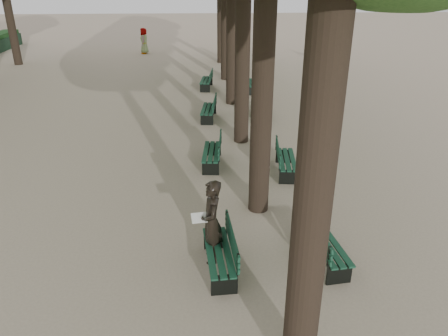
{
  "coord_description": "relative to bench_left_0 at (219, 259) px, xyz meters",
  "views": [
    {
      "loc": [
        0.05,
        -6.97,
        5.75
      ],
      "look_at": [
        0.6,
        3.0,
        1.2
      ],
      "focal_mm": 35.0,
      "sensor_mm": 36.0,
      "label": 1
    }
  ],
  "objects": [
    {
      "name": "bench_left_1",
      "position": [
        -0.0,
        5.42,
        0.0
      ],
      "size": [
        0.72,
        1.84,
        0.92
      ],
      "color": "black",
      "rests_on": "ground"
    },
    {
      "name": "bench_left_3",
      "position": [
        -0.0,
        15.35,
        0.0
      ],
      "size": [
        0.77,
        1.85,
        0.92
      ],
      "color": "black",
      "rests_on": "ground"
    },
    {
      "name": "man_with_map",
      "position": [
        -0.14,
        0.37,
        0.67
      ],
      "size": [
        0.65,
        0.77,
        1.88
      ],
      "color": "black",
      "rests_on": "ground"
    },
    {
      "name": "bench_right_0",
      "position": [
        2.27,
        0.19,
        0.0
      ],
      "size": [
        0.79,
        1.86,
        0.92
      ],
      "color": "black",
      "rests_on": "ground"
    },
    {
      "name": "pedestrian_d",
      "position": [
        -4.43,
        26.25,
        0.65
      ],
      "size": [
        0.41,
        0.92,
        1.85
      ],
      "primitive_type": "imported",
      "rotation": [
        0.0,
        0.0,
        4.67
      ],
      "color": "#262628",
      "rests_on": "ground"
    },
    {
      "name": "bench_left_2",
      "position": [
        -0.0,
        10.16,
        0.0
      ],
      "size": [
        0.76,
        1.85,
        0.92
      ],
      "color": "black",
      "rests_on": "ground"
    },
    {
      "name": "ground",
      "position": [
        -0.37,
        -0.5,
        -0.27
      ],
      "size": [
        120.0,
        120.0,
        0.0
      ],
      "primitive_type": "plane",
      "color": "tan",
      "rests_on": "ground"
    },
    {
      "name": "bench_right_3",
      "position": [
        2.27,
        14.66,
        0.0
      ],
      "size": [
        0.74,
        1.85,
        0.92
      ],
      "color": "black",
      "rests_on": "ground"
    },
    {
      "name": "pedestrian_c",
      "position": [
        8.53,
        21.62,
        0.59
      ],
      "size": [
        1.06,
        0.6,
        1.72
      ],
      "primitive_type": "imported",
      "rotation": [
        0.0,
        0.0,
        3.41
      ],
      "color": "#262628",
      "rests_on": "ground"
    },
    {
      "name": "pedestrian_b",
      "position": [
        1.37,
        23.45,
        0.51
      ],
      "size": [
        0.96,
        0.92,
        1.57
      ],
      "primitive_type": "imported",
      "rotation": [
        0.0,
        0.0,
        3.89
      ],
      "color": "#262628",
      "rests_on": "ground"
    },
    {
      "name": "bench_right_2",
      "position": [
        2.27,
        10.41,
        0.0
      ],
      "size": [
        0.67,
        1.83,
        0.92
      ],
      "color": "black",
      "rests_on": "ground"
    },
    {
      "name": "bench_right_1",
      "position": [
        2.27,
        4.68,
        0.0
      ],
      "size": [
        0.75,
        1.85,
        0.92
      ],
      "color": "black",
      "rests_on": "ground"
    },
    {
      "name": "bench_left_0",
      "position": [
        0.0,
        0.0,
        0.0
      ],
      "size": [
        0.7,
        1.84,
        0.92
      ],
      "color": "black",
      "rests_on": "ground"
    }
  ]
}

